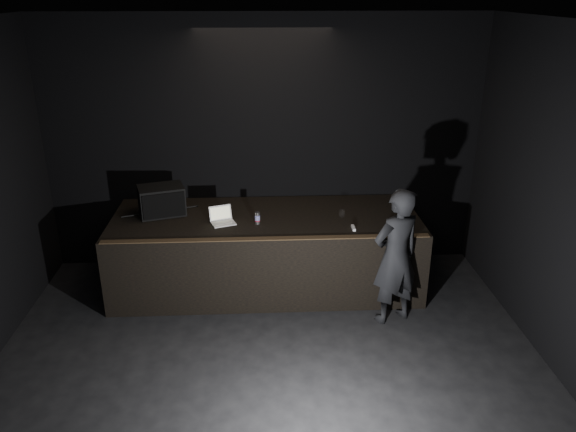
% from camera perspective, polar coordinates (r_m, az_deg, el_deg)
% --- Properties ---
extents(ground, '(7.00, 7.00, 0.00)m').
position_cam_1_polar(ground, '(5.54, -1.67, -20.73)').
color(ground, black).
rests_on(ground, ground).
extents(room_walls, '(6.10, 7.10, 3.52)m').
position_cam_1_polar(room_walls, '(4.42, -1.96, -1.16)').
color(room_walls, black).
rests_on(room_walls, ground).
extents(stage_riser, '(4.00, 1.50, 1.00)m').
position_cam_1_polar(stage_riser, '(7.54, -2.22, -3.57)').
color(stage_riser, black).
rests_on(stage_riser, ground).
extents(riser_lip, '(3.92, 0.10, 0.01)m').
position_cam_1_polar(riser_lip, '(6.68, -2.19, -2.30)').
color(riser_lip, brown).
rests_on(riser_lip, stage_riser).
extents(stage_monitor, '(0.67, 0.56, 0.38)m').
position_cam_1_polar(stage_monitor, '(7.52, -12.71, 1.55)').
color(stage_monitor, black).
rests_on(stage_monitor, stage_riser).
extents(cable, '(0.97, 0.38, 0.02)m').
position_cam_1_polar(cable, '(7.66, -12.81, 0.47)').
color(cable, black).
rests_on(cable, stage_riser).
extents(laptop, '(0.36, 0.34, 0.20)m').
position_cam_1_polar(laptop, '(7.18, -6.72, -0.26)').
color(laptop, silver).
rests_on(laptop, stage_riser).
extents(beer_can, '(0.07, 0.07, 0.16)m').
position_cam_1_polar(beer_can, '(7.08, -3.13, -0.22)').
color(beer_can, silver).
rests_on(beer_can, stage_riser).
extents(plastic_cup, '(0.08, 0.08, 0.09)m').
position_cam_1_polar(plastic_cup, '(7.34, 5.51, 0.27)').
color(plastic_cup, white).
rests_on(plastic_cup, stage_riser).
extents(wii_remote, '(0.04, 0.16, 0.03)m').
position_cam_1_polar(wii_remote, '(7.00, 6.66, -1.20)').
color(wii_remote, white).
rests_on(wii_remote, stage_riser).
extents(person, '(0.73, 0.61, 1.69)m').
position_cam_1_polar(person, '(6.72, 10.88, -4.08)').
color(person, black).
rests_on(person, ground).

